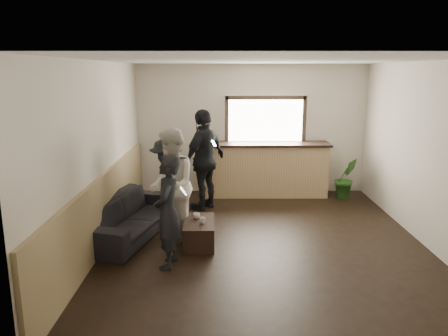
{
  "coord_description": "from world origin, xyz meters",
  "views": [
    {
      "loc": [
        -0.64,
        -6.51,
        2.65
      ],
      "look_at": [
        -0.61,
        0.4,
        1.11
      ],
      "focal_mm": 35.0,
      "sensor_mm": 36.0,
      "label": 1
    }
  ],
  "objects_px": {
    "coffee_table": "(199,233)",
    "potted_plant": "(346,178)",
    "person_c": "(167,182)",
    "bar_counter": "(266,166)",
    "cup_a": "(196,216)",
    "person_a": "(168,212)",
    "person_b": "(172,185)",
    "person_d": "(205,160)",
    "cup_b": "(203,220)",
    "sofa": "(130,216)"
  },
  "relations": [
    {
      "from": "sofa",
      "to": "person_b",
      "type": "height_order",
      "value": "person_b"
    },
    {
      "from": "sofa",
      "to": "person_c",
      "type": "distance_m",
      "value": 0.9
    },
    {
      "from": "sofa",
      "to": "person_b",
      "type": "bearing_deg",
      "value": -87.38
    },
    {
      "from": "person_a",
      "to": "person_b",
      "type": "distance_m",
      "value": 1.02
    },
    {
      "from": "sofa",
      "to": "person_d",
      "type": "relative_size",
      "value": 1.14
    },
    {
      "from": "person_a",
      "to": "person_d",
      "type": "bearing_deg",
      "value": 176.66
    },
    {
      "from": "coffee_table",
      "to": "potted_plant",
      "type": "distance_m",
      "value": 3.9
    },
    {
      "from": "cup_a",
      "to": "person_c",
      "type": "bearing_deg",
      "value": 123.98
    },
    {
      "from": "person_b",
      "to": "person_a",
      "type": "bearing_deg",
      "value": -8.78
    },
    {
      "from": "coffee_table",
      "to": "person_d",
      "type": "distance_m",
      "value": 1.98
    },
    {
      "from": "person_b",
      "to": "sofa",
      "type": "bearing_deg",
      "value": -114.04
    },
    {
      "from": "person_d",
      "to": "person_c",
      "type": "bearing_deg",
      "value": -0.74
    },
    {
      "from": "bar_counter",
      "to": "person_a",
      "type": "distance_m",
      "value": 3.94
    },
    {
      "from": "bar_counter",
      "to": "potted_plant",
      "type": "distance_m",
      "value": 1.71
    },
    {
      "from": "person_b",
      "to": "person_c",
      "type": "height_order",
      "value": "person_b"
    },
    {
      "from": "person_a",
      "to": "sofa",
      "type": "bearing_deg",
      "value": -140.96
    },
    {
      "from": "sofa",
      "to": "cup_a",
      "type": "bearing_deg",
      "value": -88.96
    },
    {
      "from": "coffee_table",
      "to": "person_d",
      "type": "bearing_deg",
      "value": 89.31
    },
    {
      "from": "cup_a",
      "to": "cup_b",
      "type": "relative_size",
      "value": 1.24
    },
    {
      "from": "cup_b",
      "to": "person_c",
      "type": "distance_m",
      "value": 1.28
    },
    {
      "from": "coffee_table",
      "to": "person_c",
      "type": "relative_size",
      "value": 0.56
    },
    {
      "from": "bar_counter",
      "to": "sofa",
      "type": "xyz_separation_m",
      "value": [
        -2.45,
        -2.41,
        -0.32
      ]
    },
    {
      "from": "bar_counter",
      "to": "person_b",
      "type": "bearing_deg",
      "value": -124.18
    },
    {
      "from": "cup_a",
      "to": "person_c",
      "type": "distance_m",
      "value": 1.05
    },
    {
      "from": "coffee_table",
      "to": "person_a",
      "type": "height_order",
      "value": "person_a"
    },
    {
      "from": "coffee_table",
      "to": "person_c",
      "type": "xyz_separation_m",
      "value": [
        -0.6,
        0.95,
        0.57
      ]
    },
    {
      "from": "sofa",
      "to": "coffee_table",
      "type": "bearing_deg",
      "value": -94.0
    },
    {
      "from": "person_a",
      "to": "coffee_table",
      "type": "bearing_deg",
      "value": 159.4
    },
    {
      "from": "cup_b",
      "to": "person_a",
      "type": "relative_size",
      "value": 0.06
    },
    {
      "from": "potted_plant",
      "to": "person_c",
      "type": "distance_m",
      "value": 3.92
    },
    {
      "from": "bar_counter",
      "to": "coffee_table",
      "type": "xyz_separation_m",
      "value": [
        -1.3,
        -2.79,
        -0.45
      ]
    },
    {
      "from": "coffee_table",
      "to": "cup_b",
      "type": "height_order",
      "value": "cup_b"
    },
    {
      "from": "sofa",
      "to": "cup_a",
      "type": "relative_size",
      "value": 19.49
    },
    {
      "from": "coffee_table",
      "to": "cup_a",
      "type": "relative_size",
      "value": 7.42
    },
    {
      "from": "cup_a",
      "to": "cup_b",
      "type": "xyz_separation_m",
      "value": [
        0.11,
        -0.21,
        -0.0
      ]
    },
    {
      "from": "bar_counter",
      "to": "sofa",
      "type": "relative_size",
      "value": 1.21
    },
    {
      "from": "cup_a",
      "to": "potted_plant",
      "type": "distance_m",
      "value": 3.85
    },
    {
      "from": "bar_counter",
      "to": "cup_a",
      "type": "bearing_deg",
      "value": -116.76
    },
    {
      "from": "coffee_table",
      "to": "cup_a",
      "type": "xyz_separation_m",
      "value": [
        -0.05,
        0.12,
        0.23
      ]
    },
    {
      "from": "cup_b",
      "to": "cup_a",
      "type": "bearing_deg",
      "value": 118.13
    },
    {
      "from": "cup_a",
      "to": "potted_plant",
      "type": "xyz_separation_m",
      "value": [
        3.02,
        2.39,
        0.01
      ]
    },
    {
      "from": "person_c",
      "to": "person_d",
      "type": "bearing_deg",
      "value": 134.45
    },
    {
      "from": "cup_b",
      "to": "person_d",
      "type": "relative_size",
      "value": 0.05
    },
    {
      "from": "cup_b",
      "to": "person_b",
      "type": "relative_size",
      "value": 0.05
    },
    {
      "from": "coffee_table",
      "to": "person_a",
      "type": "distance_m",
      "value": 1.05
    },
    {
      "from": "sofa",
      "to": "person_c",
      "type": "xyz_separation_m",
      "value": [
        0.55,
        0.56,
        0.44
      ]
    },
    {
      "from": "person_c",
      "to": "person_b",
      "type": "bearing_deg",
      "value": 3.14
    },
    {
      "from": "cup_b",
      "to": "person_c",
      "type": "xyz_separation_m",
      "value": [
        -0.67,
        1.03,
        0.34
      ]
    },
    {
      "from": "bar_counter",
      "to": "person_c",
      "type": "height_order",
      "value": "bar_counter"
    },
    {
      "from": "person_d",
      "to": "person_a",
      "type": "bearing_deg",
      "value": 26.03
    }
  ]
}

